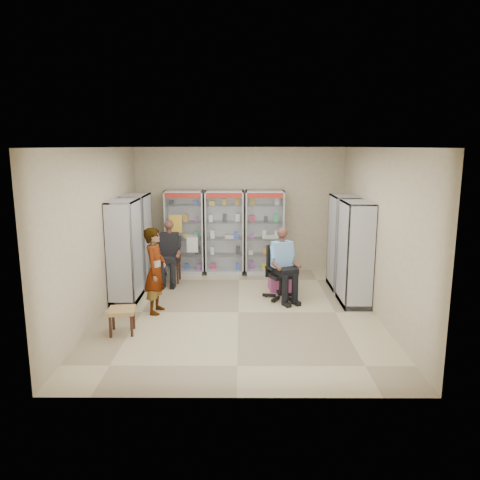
{
  "coord_description": "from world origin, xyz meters",
  "views": [
    {
      "loc": [
        0.06,
        -8.22,
        3.02
      ],
      "look_at": [
        0.03,
        0.7,
        1.23
      ],
      "focal_mm": 35.0,
      "sensor_mm": 36.0,
      "label": 1
    }
  ],
  "objects_px": {
    "cabinet_right_near": "(355,254)",
    "cabinet_back_mid": "(225,233)",
    "cabinet_left_far": "(137,240)",
    "pink_trunk": "(281,279)",
    "standing_man": "(155,271)",
    "woven_stool_b": "(122,321)",
    "woven_stool_a": "(284,281)",
    "cabinet_left_near": "(125,251)",
    "wooden_chair": "(170,261)",
    "cabinet_right_far": "(343,242)",
    "seated_shopkeeper": "(281,266)",
    "office_chair": "(281,272)",
    "cabinet_back_left": "(185,232)",
    "cabinet_back_right": "(264,233)"
  },
  "relations": [
    {
      "from": "cabinet_left_near",
      "to": "woven_stool_a",
      "type": "xyz_separation_m",
      "value": [
        3.19,
        0.71,
        -0.81
      ]
    },
    {
      "from": "cabinet_right_near",
      "to": "cabinet_back_mid",
      "type": "bearing_deg",
      "value": 49.16
    },
    {
      "from": "cabinet_back_mid",
      "to": "office_chair",
      "type": "xyz_separation_m",
      "value": [
        1.2,
        -1.9,
        -0.46
      ]
    },
    {
      "from": "seated_shopkeeper",
      "to": "office_chair",
      "type": "bearing_deg",
      "value": 66.46
    },
    {
      "from": "cabinet_back_left",
      "to": "cabinet_left_near",
      "type": "bearing_deg",
      "value": -114.61
    },
    {
      "from": "standing_man",
      "to": "cabinet_right_near",
      "type": "bearing_deg",
      "value": -76.08
    },
    {
      "from": "cabinet_back_left",
      "to": "wooden_chair",
      "type": "xyz_separation_m",
      "value": [
        -0.25,
        -0.73,
        -0.53
      ]
    },
    {
      "from": "cabinet_back_left",
      "to": "woven_stool_a",
      "type": "bearing_deg",
      "value": -30.36
    },
    {
      "from": "wooden_chair",
      "to": "seated_shopkeeper",
      "type": "relative_size",
      "value": 0.69
    },
    {
      "from": "seated_shopkeeper",
      "to": "cabinet_right_far",
      "type": "bearing_deg",
      "value": 6.99
    },
    {
      "from": "cabinet_back_left",
      "to": "woven_stool_a",
      "type": "height_order",
      "value": "cabinet_back_left"
    },
    {
      "from": "cabinet_right_far",
      "to": "seated_shopkeeper",
      "type": "relative_size",
      "value": 1.46
    },
    {
      "from": "cabinet_right_far",
      "to": "seated_shopkeeper",
      "type": "bearing_deg",
      "value": 120.52
    },
    {
      "from": "cabinet_back_mid",
      "to": "cabinet_right_near",
      "type": "height_order",
      "value": "same"
    },
    {
      "from": "seated_shopkeeper",
      "to": "woven_stool_b",
      "type": "height_order",
      "value": "seated_shopkeeper"
    },
    {
      "from": "cabinet_back_left",
      "to": "pink_trunk",
      "type": "height_order",
      "value": "cabinet_back_left"
    },
    {
      "from": "cabinet_back_left",
      "to": "seated_shopkeeper",
      "type": "distance_m",
      "value": 2.91
    },
    {
      "from": "cabinet_right_far",
      "to": "cabinet_left_far",
      "type": "height_order",
      "value": "same"
    },
    {
      "from": "woven_stool_b",
      "to": "woven_stool_a",
      "type": "bearing_deg",
      "value": 39.87
    },
    {
      "from": "cabinet_left_near",
      "to": "pink_trunk",
      "type": "relative_size",
      "value": 4.11
    },
    {
      "from": "woven_stool_a",
      "to": "standing_man",
      "type": "xyz_separation_m",
      "value": [
        -2.47,
        -1.4,
        0.6
      ]
    },
    {
      "from": "pink_trunk",
      "to": "cabinet_left_near",
      "type": "bearing_deg",
      "value": -167.44
    },
    {
      "from": "wooden_chair",
      "to": "pink_trunk",
      "type": "distance_m",
      "value": 2.53
    },
    {
      "from": "cabinet_left_near",
      "to": "woven_stool_a",
      "type": "height_order",
      "value": "cabinet_left_near"
    },
    {
      "from": "wooden_chair",
      "to": "woven_stool_b",
      "type": "relative_size",
      "value": 2.25
    },
    {
      "from": "cabinet_right_far",
      "to": "pink_trunk",
      "type": "bearing_deg",
      "value": 98.67
    },
    {
      "from": "cabinet_back_left",
      "to": "office_chair",
      "type": "bearing_deg",
      "value": -41.45
    },
    {
      "from": "cabinet_back_mid",
      "to": "office_chair",
      "type": "relative_size",
      "value": 1.86
    },
    {
      "from": "wooden_chair",
      "to": "office_chair",
      "type": "relative_size",
      "value": 0.87
    },
    {
      "from": "cabinet_right_far",
      "to": "standing_man",
      "type": "distance_m",
      "value": 4.07
    },
    {
      "from": "cabinet_back_mid",
      "to": "wooden_chair",
      "type": "relative_size",
      "value": 2.13
    },
    {
      "from": "cabinet_left_far",
      "to": "woven_stool_a",
      "type": "xyz_separation_m",
      "value": [
        3.19,
        -0.39,
        -0.81
      ]
    },
    {
      "from": "cabinet_left_far",
      "to": "pink_trunk",
      "type": "relative_size",
      "value": 4.11
    },
    {
      "from": "seated_shopkeeper",
      "to": "wooden_chair",
      "type": "bearing_deg",
      "value": 129.57
    },
    {
      "from": "cabinet_back_left",
      "to": "standing_man",
      "type": "bearing_deg",
      "value": -94.5
    },
    {
      "from": "cabinet_right_far",
      "to": "woven_stool_b",
      "type": "xyz_separation_m",
      "value": [
        -4.13,
        -2.58,
        -0.79
      ]
    },
    {
      "from": "cabinet_back_left",
      "to": "cabinet_back_right",
      "type": "bearing_deg",
      "value": 0.0
    },
    {
      "from": "standing_man",
      "to": "pink_trunk",
      "type": "bearing_deg",
      "value": -53.6
    },
    {
      "from": "wooden_chair",
      "to": "woven_stool_a",
      "type": "bearing_deg",
      "value": -13.31
    },
    {
      "from": "woven_stool_a",
      "to": "cabinet_right_near",
      "type": "bearing_deg",
      "value": -35.5
    },
    {
      "from": "cabinet_right_near",
      "to": "woven_stool_b",
      "type": "xyz_separation_m",
      "value": [
        -4.13,
        -1.48,
        -0.79
      ]
    },
    {
      "from": "office_chair",
      "to": "standing_man",
      "type": "height_order",
      "value": "standing_man"
    },
    {
      "from": "cabinet_back_mid",
      "to": "pink_trunk",
      "type": "xyz_separation_m",
      "value": [
        1.24,
        -1.33,
        -0.77
      ]
    },
    {
      "from": "cabinet_right_far",
      "to": "wooden_chair",
      "type": "height_order",
      "value": "cabinet_right_far"
    },
    {
      "from": "cabinet_back_mid",
      "to": "cabinet_back_right",
      "type": "height_order",
      "value": "same"
    },
    {
      "from": "cabinet_right_far",
      "to": "cabinet_left_near",
      "type": "bearing_deg",
      "value": 101.41
    },
    {
      "from": "pink_trunk",
      "to": "cabinet_back_mid",
      "type": "bearing_deg",
      "value": 132.99
    },
    {
      "from": "cabinet_left_far",
      "to": "woven_stool_b",
      "type": "bearing_deg",
      "value": 6.77
    },
    {
      "from": "seated_shopkeeper",
      "to": "cabinet_left_far",
      "type": "bearing_deg",
      "value": 138.2
    },
    {
      "from": "cabinet_back_left",
      "to": "pink_trunk",
      "type": "distance_m",
      "value": 2.68
    }
  ]
}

